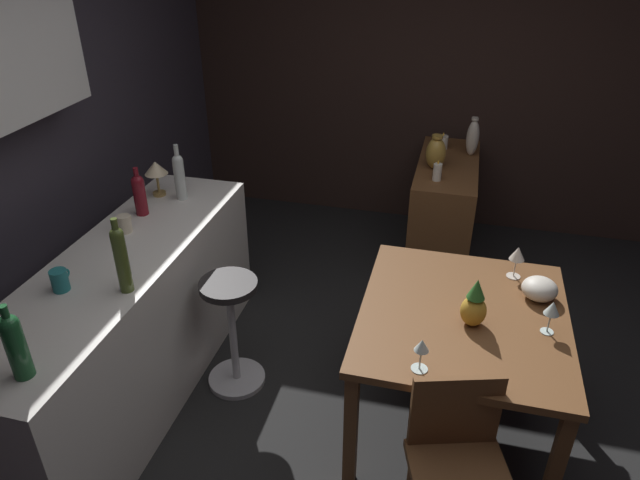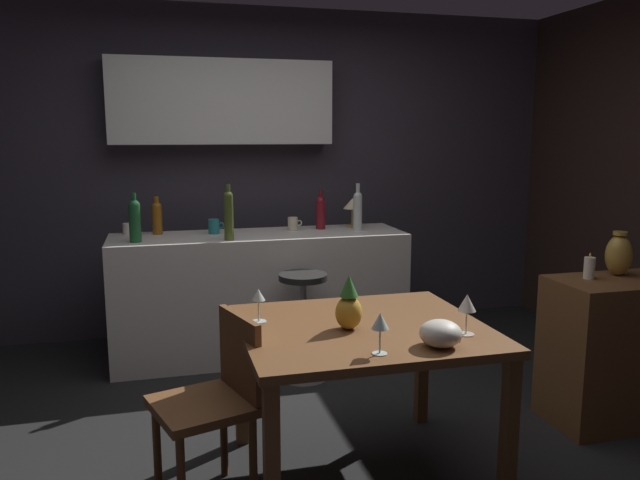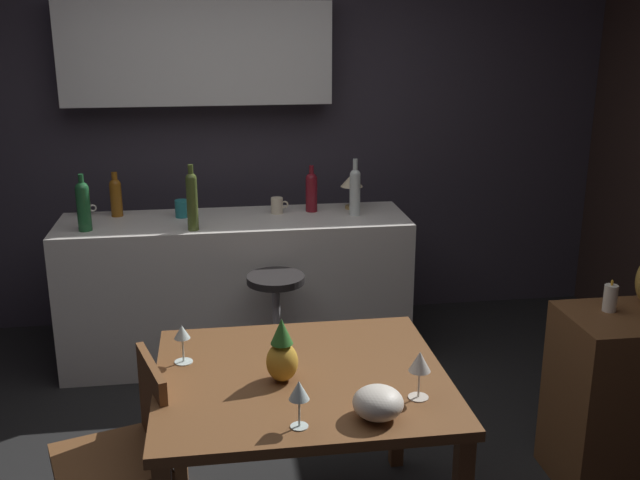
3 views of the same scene
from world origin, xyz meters
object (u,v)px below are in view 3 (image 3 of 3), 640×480
object	(u,v)px
wine_bottle_ruby	(311,190)
counter_lamp	(352,183)
wine_glass_right	(182,335)
wine_bottle_green	(83,204)
wine_glass_left	(299,392)
fruit_bowl	(378,403)
wine_bottle_olive	(192,199)
wine_bottle_clear	(355,190)
dining_table	(301,395)
wine_glass_center	(420,363)
cup_cream	(277,205)
wine_bottle_amber	(116,195)
cup_teal	(182,209)
cup_white	(85,209)
chair_near_window	(125,453)
pillar_candle_short	(610,298)
bar_stool	(277,331)
pineapple_centerpiece	(282,354)

from	to	relation	value
wine_bottle_ruby	counter_lamp	distance (m)	0.26
wine_glass_right	wine_bottle_green	size ratio (longest dim) A/B	0.49
wine_glass_left	wine_bottle_green	distance (m)	2.25
fruit_bowl	wine_bottle_green	distance (m)	2.37
fruit_bowl	wine_bottle_olive	world-z (taller)	wine_bottle_olive
wine_bottle_clear	dining_table	bearing A→B (deg)	-107.36
dining_table	wine_glass_center	xyz separation A→B (m)	(0.40, -0.24, 0.23)
wine_bottle_clear	cup_cream	distance (m)	0.49
cup_cream	wine_bottle_amber	bearing A→B (deg)	175.49
wine_glass_left	cup_teal	bearing A→B (deg)	101.41
wine_bottle_ruby	counter_lamp	bearing A→B (deg)	6.28
dining_table	fruit_bowl	size ratio (longest dim) A/B	6.32
wine_bottle_green	cup_cream	xyz separation A→B (m)	(1.12, 0.23, -0.11)
wine_bottle_green	cup_teal	xyz separation A→B (m)	(0.54, 0.22, -0.10)
dining_table	cup_white	xyz separation A→B (m)	(-1.10, 1.99, 0.29)
chair_near_window	pillar_candle_short	distance (m)	2.14
bar_stool	fruit_bowl	size ratio (longest dim) A/B	3.99
wine_bottle_ruby	cup_white	size ratio (longest dim) A/B	2.54
cup_cream	pillar_candle_short	size ratio (longest dim) A/B	0.75
wine_glass_center	wine_bottle_green	bearing A→B (deg)	127.48
dining_table	wine_bottle_green	world-z (taller)	wine_bottle_green
fruit_bowl	wine_bottle_clear	world-z (taller)	wine_bottle_clear
pineapple_centerpiece	wine_bottle_clear	world-z (taller)	wine_bottle_clear
dining_table	bar_stool	xyz separation A→B (m)	(0.01, 1.24, -0.27)
cup_teal	cup_white	bearing A→B (deg)	167.12
pineapple_centerpiece	wine_bottle_ruby	bearing A→B (deg)	79.04
bar_stool	cup_cream	bearing A→B (deg)	83.70
chair_near_window	cup_white	xyz separation A→B (m)	(-0.42, 2.02, 0.46)
wine_bottle_amber	cup_white	distance (m)	0.23
wine_glass_right	pillar_candle_short	world-z (taller)	pillar_candle_short
pillar_candle_short	wine_glass_left	bearing A→B (deg)	-156.64
chair_near_window	wine_glass_left	size ratio (longest dim) A/B	4.85
cup_cream	cup_teal	distance (m)	0.58
wine_bottle_green	counter_lamp	bearing A→B (deg)	9.82
wine_glass_center	fruit_bowl	size ratio (longest dim) A/B	1.03
fruit_bowl	wine_bottle_olive	bearing A→B (deg)	108.86
bar_stool	wine_glass_right	distance (m)	1.26
wine_bottle_clear	counter_lamp	bearing A→B (deg)	86.47
wine_bottle_amber	chair_near_window	bearing A→B (deg)	-83.71
bar_stool	wine_bottle_olive	size ratio (longest dim) A/B	1.87
dining_table	fruit_bowl	xyz separation A→B (m)	(0.22, -0.36, 0.14)
wine_bottle_green	counter_lamp	world-z (taller)	wine_bottle_green
dining_table	counter_lamp	xyz separation A→B (m)	(0.56, 1.91, 0.42)
bar_stool	wine_bottle_clear	xyz separation A→B (m)	(0.54, 0.50, 0.68)
fruit_bowl	cup_cream	world-z (taller)	cup_cream
pillar_candle_short	wine_bottle_olive	bearing A→B (deg)	144.56
wine_glass_right	fruit_bowl	bearing A→B (deg)	-38.10
chair_near_window	wine_bottle_olive	bearing A→B (deg)	81.02
wine_bottle_amber	counter_lamp	world-z (taller)	wine_bottle_amber
pineapple_centerpiece	wine_bottle_clear	bearing A→B (deg)	70.80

